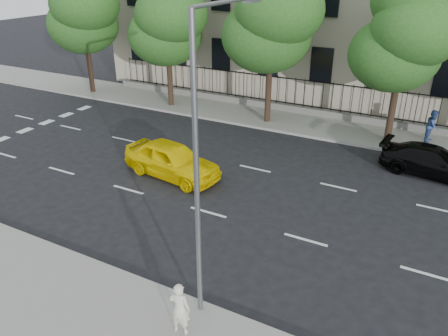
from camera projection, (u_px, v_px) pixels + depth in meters
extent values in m
plane|color=black|center=(173.00, 245.00, 15.24)|extent=(120.00, 120.00, 0.00)
cube|color=gray|center=(91.00, 319.00, 12.02)|extent=(60.00, 4.00, 0.15)
cube|color=gray|center=(303.00, 123.00, 26.36)|extent=(60.00, 4.00, 0.15)
cube|color=slate|center=(312.00, 111.00, 27.59)|extent=(30.00, 0.50, 0.40)
cube|color=black|center=(312.00, 106.00, 27.46)|extent=(28.80, 0.05, 0.05)
cube|color=black|center=(314.00, 81.00, 26.77)|extent=(28.80, 0.05, 0.05)
cylinder|color=slate|center=(197.00, 183.00, 10.56)|extent=(0.14, 0.14, 8.00)
cylinder|color=slate|center=(226.00, 2.00, 10.02)|extent=(0.10, 3.00, 0.10)
cylinder|color=#382619|center=(90.00, 70.00, 31.76)|extent=(0.36, 0.36, 3.15)
ellipsoid|color=#26531B|center=(83.00, 24.00, 30.81)|extent=(4.94, 4.94, 4.06)
ellipsoid|color=#26531B|center=(85.00, 4.00, 29.42)|extent=(4.68, 4.68, 3.85)
cylinder|color=#382619|center=(170.00, 83.00, 28.85)|extent=(0.36, 0.36, 2.97)
ellipsoid|color=#26531B|center=(165.00, 35.00, 27.96)|extent=(4.75, 4.75, 3.90)
ellipsoid|color=#26531B|center=(171.00, 14.00, 26.59)|extent=(4.50, 4.50, 3.70)
cylinder|color=#382619|center=(268.00, 94.00, 25.81)|extent=(0.36, 0.36, 3.32)
ellipsoid|color=#26531B|center=(266.00, 36.00, 24.80)|extent=(5.13, 5.13, 4.21)
ellipsoid|color=#26531B|center=(279.00, 10.00, 23.38)|extent=(4.86, 4.86, 4.00)
cylinder|color=#382619|center=(391.00, 114.00, 22.91)|extent=(0.36, 0.36, 3.08)
ellipsoid|color=#26531B|center=(394.00, 55.00, 22.03)|extent=(4.56, 4.56, 3.74)
ellipsoid|color=#26531B|center=(417.00, 30.00, 20.68)|extent=(4.32, 4.32, 3.55)
imported|color=#FFDD00|center=(172.00, 160.00, 19.81)|extent=(4.96, 2.54, 1.62)
imported|color=black|center=(433.00, 162.00, 19.94)|extent=(4.83, 2.38, 1.35)
imported|color=silver|center=(180.00, 308.00, 11.20)|extent=(0.62, 0.46, 1.57)
imported|color=navy|center=(433.00, 126.00, 23.21)|extent=(0.78, 0.93, 1.73)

